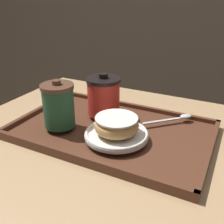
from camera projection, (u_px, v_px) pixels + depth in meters
The scene contains 7 objects.
cafe_table at pixel (106, 185), 0.79m from camera, with size 0.83×0.73×0.71m.
serving_tray at pixel (112, 131), 0.72m from camera, with size 0.53×0.33×0.02m.
coffee_cup_front at pixel (59, 105), 0.69m from camera, with size 0.09×0.09×0.13m.
coffee_cup_rear at pixel (104, 96), 0.76m from camera, with size 0.10×0.10×0.12m.
plate_with_chocolate_donut at pixel (116, 134), 0.66m from camera, with size 0.16×0.16×0.01m.
donut_chocolate_glazed at pixel (116, 124), 0.65m from camera, with size 0.11×0.11×0.04m.
spoon at pixel (179, 118), 0.75m from camera, with size 0.12×0.12×0.01m.
Camera 1 is at (0.30, -0.55, 1.07)m, focal length 42.00 mm.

